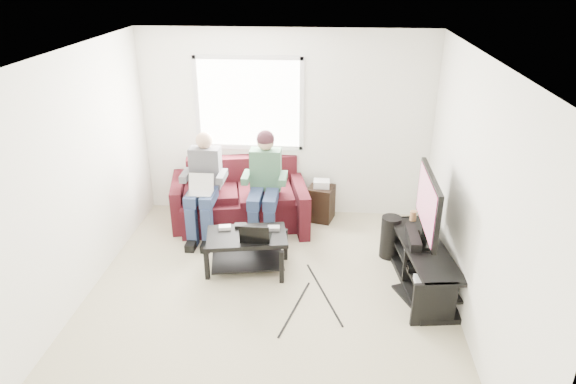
{
  "coord_description": "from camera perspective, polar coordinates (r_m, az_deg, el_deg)",
  "views": [
    {
      "loc": [
        0.6,
        -4.54,
        3.36
      ],
      "look_at": [
        0.17,
        0.6,
        1.04
      ],
      "focal_mm": 32.0,
      "sensor_mm": 36.0,
      "label": 1
    }
  ],
  "objects": [
    {
      "name": "floor",
      "position": [
        5.68,
        -2.26,
        -12.06
      ],
      "size": [
        4.5,
        4.5,
        0.0
      ],
      "primitive_type": "plane",
      "color": "#BAB291",
      "rests_on": "ground"
    },
    {
      "name": "ceiling",
      "position": [
        4.64,
        -2.8,
        14.75
      ],
      "size": [
        4.5,
        4.5,
        0.0
      ],
      "primitive_type": "plane",
      "rotation": [
        3.14,
        0.0,
        0.0
      ],
      "color": "white",
      "rests_on": "wall_back"
    },
    {
      "name": "wall_back",
      "position": [
        7.12,
        -0.26,
        7.41
      ],
      "size": [
        4.5,
        0.0,
        4.5
      ],
      "primitive_type": "plane",
      "rotation": [
        1.57,
        0.0,
        0.0
      ],
      "color": "white",
      "rests_on": "floor"
    },
    {
      "name": "wall_front",
      "position": [
        3.14,
        -7.77,
        -17.1
      ],
      "size": [
        4.5,
        0.0,
        4.5
      ],
      "primitive_type": "plane",
      "rotation": [
        -1.57,
        0.0,
        0.0
      ],
      "color": "white",
      "rests_on": "floor"
    },
    {
      "name": "wall_left",
      "position": [
        5.63,
        -23.16,
        0.67
      ],
      "size": [
        0.0,
        4.5,
        4.5
      ],
      "primitive_type": "plane",
      "rotation": [
        1.57,
        0.0,
        1.57
      ],
      "color": "white",
      "rests_on": "floor"
    },
    {
      "name": "wall_right",
      "position": [
        5.18,
        20.02,
        -0.79
      ],
      "size": [
        0.0,
        4.5,
        4.5
      ],
      "primitive_type": "plane",
      "rotation": [
        1.57,
        0.0,
        -1.57
      ],
      "color": "white",
      "rests_on": "floor"
    },
    {
      "name": "window",
      "position": [
        7.09,
        -4.37,
        9.76
      ],
      "size": [
        1.48,
        0.04,
        1.28
      ],
      "color": "white",
      "rests_on": "wall_back"
    },
    {
      "name": "sofa",
      "position": [
        7.15,
        -5.42,
        -1.03
      ],
      "size": [
        2.03,
        1.18,
        0.87
      ],
      "color": "#41101C",
      "rests_on": "floor"
    },
    {
      "name": "person_left",
      "position": [
        6.77,
        -9.37,
        1.18
      ],
      "size": [
        0.4,
        0.7,
        1.36
      ],
      "color": "navy",
      "rests_on": "sofa"
    },
    {
      "name": "person_right",
      "position": [
        6.62,
        -2.62,
        1.52
      ],
      "size": [
        0.4,
        0.71,
        1.41
      ],
      "color": "navy",
      "rests_on": "sofa"
    },
    {
      "name": "laptop_silver",
      "position": [
        6.6,
        -9.76,
        0.35
      ],
      "size": [
        0.36,
        0.29,
        0.24
      ],
      "primitive_type": null,
      "rotation": [
        0.0,
        0.0,
        0.23
      ],
      "color": "silver",
      "rests_on": "person_left"
    },
    {
      "name": "coffee_table",
      "position": [
        6.06,
        -4.57,
        -5.75
      ],
      "size": [
        1.01,
        0.72,
        0.46
      ],
      "color": "black",
      "rests_on": "floor"
    },
    {
      "name": "laptop_black",
      "position": [
        5.86,
        -3.61,
        -4.16
      ],
      "size": [
        0.37,
        0.28,
        0.24
      ],
      "primitive_type": null,
      "rotation": [
        0.0,
        0.0,
        0.13
      ],
      "color": "black",
      "rests_on": "coffee_table"
    },
    {
      "name": "controller_a",
      "position": [
        6.14,
        -7.03,
        -3.92
      ],
      "size": [
        0.15,
        0.12,
        0.04
      ],
      "primitive_type": "cube",
      "rotation": [
        0.0,
        0.0,
        0.19
      ],
      "color": "silver",
      "rests_on": "coffee_table"
    },
    {
      "name": "controller_b",
      "position": [
        6.16,
        -5.27,
        -3.74
      ],
      "size": [
        0.16,
        0.12,
        0.04
      ],
      "primitive_type": "cube",
      "rotation": [
        0.0,
        0.0,
        0.21
      ],
      "color": "black",
      "rests_on": "coffee_table"
    },
    {
      "name": "controller_c",
      "position": [
        6.09,
        -1.6,
        -4.03
      ],
      "size": [
        0.15,
        0.1,
        0.04
      ],
      "primitive_type": "cube",
      "rotation": [
        0.0,
        0.0,
        0.09
      ],
      "color": "gray",
      "rests_on": "coffee_table"
    },
    {
      "name": "tv_stand",
      "position": [
        6.02,
        14.71,
        -8.11
      ],
      "size": [
        0.64,
        1.54,
        0.49
      ],
      "color": "black",
      "rests_on": "floor"
    },
    {
      "name": "tv",
      "position": [
        5.76,
        15.3,
        -1.41
      ],
      "size": [
        0.12,
        1.1,
        0.81
      ],
      "color": "black",
      "rests_on": "tv_stand"
    },
    {
      "name": "soundbar",
      "position": [
        5.93,
        13.75,
        -4.95
      ],
      "size": [
        0.12,
        0.5,
        0.1
      ],
      "primitive_type": "cube",
      "color": "black",
      "rests_on": "tv_stand"
    },
    {
      "name": "drink_cup",
      "position": [
        6.4,
        13.73,
        -2.58
      ],
      "size": [
        0.08,
        0.08,
        0.12
      ],
      "primitive_type": "cylinder",
      "color": "#B57B4E",
      "rests_on": "tv_stand"
    },
    {
      "name": "console_white",
      "position": [
        5.66,
        15.41,
        -9.66
      ],
      "size": [
        0.3,
        0.22,
        0.06
      ],
      "primitive_type": "cube",
      "color": "silver",
      "rests_on": "tv_stand"
    },
    {
      "name": "console_grey",
      "position": [
        6.24,
        14.37,
        -6.01
      ],
      "size": [
        0.34,
        0.26,
        0.08
      ],
      "primitive_type": "cube",
      "color": "gray",
      "rests_on": "tv_stand"
    },
    {
      "name": "console_black",
      "position": [
        5.94,
        14.86,
        -7.75
      ],
      "size": [
        0.38,
        0.3,
        0.07
      ],
      "primitive_type": "cube",
      "color": "black",
      "rests_on": "tv_stand"
    },
    {
      "name": "subwoofer",
      "position": [
        6.45,
        11.27,
        -4.92
      ],
      "size": [
        0.24,
        0.24,
        0.54
      ],
      "primitive_type": "cylinder",
      "color": "black",
      "rests_on": "floor"
    },
    {
      "name": "keyboard_floor",
      "position": [
        5.87,
        13.31,
        -11.3
      ],
      "size": [
        0.35,
        0.52,
        0.03
      ],
      "primitive_type": "cube",
      "rotation": [
        0.0,
        0.0,
        0.41
      ],
      "color": "black",
      "rests_on": "floor"
    },
    {
      "name": "end_table",
      "position": [
        7.24,
        3.68,
        -1.1
      ],
      "size": [
        0.34,
        0.34,
        0.6
      ],
      "color": "black",
      "rests_on": "floor"
    }
  ]
}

